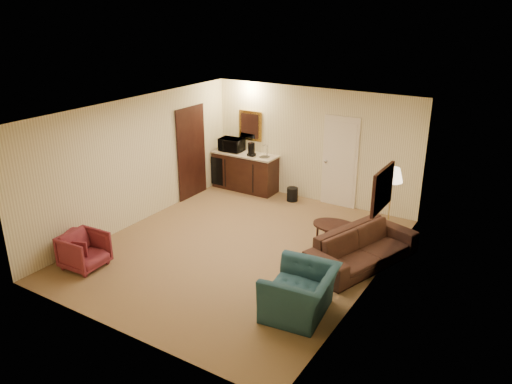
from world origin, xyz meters
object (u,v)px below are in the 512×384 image
floor_lamp (390,204)px  waste_bin (292,194)px  sofa (363,242)px  coffee_maker (251,149)px  teal_armchair (300,285)px  rose_chair_near (84,249)px  rose_chair_far (80,246)px  wetbar_cabinet (245,171)px  microwave (231,143)px  coffee_table (336,238)px

floor_lamp → waste_bin: floor_lamp is taller
sofa → coffee_maker: size_ratio=6.88×
teal_armchair → rose_chair_near: size_ratio=1.57×
rose_chair_far → sofa: bearing=-81.7°
floor_lamp → waste_bin: bearing=162.4°
wetbar_cabinet → teal_armchair: 5.34m
sofa → waste_bin: size_ratio=6.79×
wetbar_cabinet → sofa: wetbar_cabinet is taller
teal_armchair → waste_bin: 4.51m
wetbar_cabinet → coffee_maker: coffee_maker is taller
teal_armchair → microwave: (-3.94, 4.00, 0.64)m
rose_chair_far → coffee_maker: 4.64m
rose_chair_far → floor_lamp: floor_lamp is taller
rose_chair_near → coffee_maker: bearing=-9.1°
teal_armchair → floor_lamp: size_ratio=0.75×
rose_chair_far → microwave: (0.11, 4.61, 0.82)m
coffee_table → teal_armchair: bearing=-80.5°
coffee_maker → floor_lamp: bearing=-5.3°
coffee_table → floor_lamp: size_ratio=0.61×
teal_armchair → rose_chair_far: bearing=-88.3°
rose_chair_far → waste_bin: bearing=-44.3°
sofa → waste_bin: (-2.45, 2.01, -0.26)m
sofa → microwave: size_ratio=3.78×
teal_armchair → coffee_maker: 5.16m
microwave → coffee_maker: bearing=-12.6°
rose_chair_far → floor_lamp: bearing=-71.4°
rose_chair_near → coffee_table: 4.48m
microwave → coffee_maker: size_ratio=1.82×
waste_bin → sofa: bearing=-39.4°
rose_chair_far → coffee_table: size_ratio=0.66×
sofa → coffee_maker: (-3.56, 2.00, 0.65)m
waste_bin → rose_chair_far: bearing=-112.2°
wetbar_cabinet → waste_bin: bearing=-3.0°
wetbar_cabinet → microwave: bearing=179.1°
sofa → coffee_table: 0.68m
sofa → waste_bin: bearing=69.1°
waste_bin → wetbar_cabinet: bearing=177.0°
wetbar_cabinet → coffee_table: wetbar_cabinet is taller
rose_chair_near → sofa: bearing=-60.0°
sofa → teal_armchair: bearing=-168.9°
coffee_table → waste_bin: size_ratio=2.79×
floor_lamp → rose_chair_near: bearing=-136.7°
rose_chair_far → microwave: bearing=-23.4°
sofa → coffee_maker: bearing=79.2°
wetbar_cabinet → floor_lamp: (3.85, -0.86, 0.27)m
teal_armchair → wetbar_cabinet: bearing=-145.2°
coffee_maker → rose_chair_near: bearing=-89.2°
teal_armchair → coffee_table: size_ratio=1.22×
coffee_table → floor_lamp: (0.66, 0.98, 0.47)m
rose_chair_near → coffee_table: (3.44, 2.88, -0.09)m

